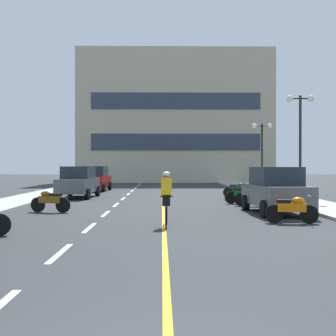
{
  "coord_description": "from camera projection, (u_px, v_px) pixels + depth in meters",
  "views": [
    {
      "loc": [
        0.18,
        -3.82,
        1.88
      ],
      "look_at": [
        0.45,
        15.92,
        1.77
      ],
      "focal_mm": 49.04,
      "sensor_mm": 36.0,
      "label": 1
    }
  ],
  "objects": [
    {
      "name": "ground_plane",
      "position": [
        158.0,
        200.0,
        24.83
      ],
      "size": [
        140.0,
        140.0,
        0.0
      ],
      "primitive_type": "plane",
      "color": "#2D3033"
    },
    {
      "name": "curb_left",
      "position": [
        40.0,
        195.0,
        27.73
      ],
      "size": [
        2.4,
        72.0,
        0.12
      ],
      "primitive_type": "cube",
      "color": "#A8A8A3",
      "rests_on": "ground"
    },
    {
      "name": "curb_right",
      "position": [
        277.0,
        195.0,
        27.93
      ],
      "size": [
        2.4,
        72.0,
        0.12
      ],
      "primitive_type": "cube",
      "color": "#A8A8A3",
      "rests_on": "ground"
    },
    {
      "name": "lane_dash_1",
      "position": [
        60.0,
        253.0,
        9.8
      ],
      "size": [
        0.14,
        2.2,
        0.01
      ],
      "primitive_type": "cube",
      "color": "silver",
      "rests_on": "ground"
    },
    {
      "name": "lane_dash_2",
      "position": [
        89.0,
        228.0,
        13.8
      ],
      "size": [
        0.14,
        2.2,
        0.01
      ],
      "primitive_type": "cube",
      "color": "silver",
      "rests_on": "ground"
    },
    {
      "name": "lane_dash_3",
      "position": [
        106.0,
        214.0,
        17.8
      ],
      "size": [
        0.14,
        2.2,
        0.01
      ],
      "primitive_type": "cube",
      "color": "silver",
      "rests_on": "ground"
    },
    {
      "name": "lane_dash_4",
      "position": [
        116.0,
        205.0,
        21.8
      ],
      "size": [
        0.14,
        2.2,
        0.01
      ],
      "primitive_type": "cube",
      "color": "silver",
      "rests_on": "ground"
    },
    {
      "name": "lane_dash_5",
      "position": [
        123.0,
        199.0,
        25.8
      ],
      "size": [
        0.14,
        2.2,
        0.01
      ],
      "primitive_type": "cube",
      "color": "silver",
      "rests_on": "ground"
    },
    {
      "name": "lane_dash_6",
      "position": [
        128.0,
        194.0,
        29.8
      ],
      "size": [
        0.14,
        2.2,
        0.01
      ],
      "primitive_type": "cube",
      "color": "silver",
      "rests_on": "ground"
    },
    {
      "name": "lane_dash_7",
      "position": [
        132.0,
        191.0,
        33.8
      ],
      "size": [
        0.14,
        2.2,
        0.01
      ],
      "primitive_type": "cube",
      "color": "silver",
      "rests_on": "ground"
    },
    {
      "name": "lane_dash_8",
      "position": [
        135.0,
        188.0,
        37.8
      ],
      "size": [
        0.14,
        2.2,
        0.01
      ],
      "primitive_type": "cube",
      "color": "silver",
      "rests_on": "ground"
    },
    {
      "name": "lane_dash_9",
      "position": [
        138.0,
        186.0,
        41.8
      ],
      "size": [
        0.14,
        2.2,
        0.01
      ],
      "primitive_type": "cube",
      "color": "silver",
      "rests_on": "ground"
    },
    {
      "name": "lane_dash_10",
      "position": [
        140.0,
        184.0,
        45.8
      ],
      "size": [
        0.14,
        2.2,
        0.01
      ],
      "primitive_type": "cube",
      "color": "silver",
      "rests_on": "ground"
    },
    {
      "name": "lane_dash_11",
      "position": [
        142.0,
        183.0,
        49.8
      ],
      "size": [
        0.14,
        2.2,
        0.01
      ],
      "primitive_type": "cube",
      "color": "silver",
      "rests_on": "ground"
    },
    {
      "name": "centre_line_yellow",
      "position": [
        163.0,
        196.0,
        27.83
      ],
      "size": [
        0.12,
        66.0,
        0.01
      ],
      "primitive_type": "cube",
      "color": "gold",
      "rests_on": "ground"
    },
    {
      "name": "office_building",
      "position": [
        175.0,
        119.0,
        53.14
      ],
      "size": [
        21.46,
        8.79,
        14.58
      ],
      "color": "#BCAD93",
      "rests_on": "ground"
    },
    {
      "name": "street_lamp_mid",
      "position": [
        300.0,
        124.0,
        23.79
      ],
      "size": [
        1.46,
        0.36,
        5.41
      ],
      "color": "black",
      "rests_on": "curb_right"
    },
    {
      "name": "street_lamp_far",
      "position": [
        262.0,
        141.0,
        32.52
      ],
      "size": [
        1.46,
        0.36,
        4.75
      ],
      "color": "black",
      "rests_on": "curb_right"
    },
    {
      "name": "parked_car_near",
      "position": [
        276.0,
        190.0,
        17.87
      ],
      "size": [
        2.14,
        4.3,
        1.82
      ],
      "color": "black",
      "rests_on": "ground"
    },
    {
      "name": "parked_car_mid",
      "position": [
        78.0,
        182.0,
        26.52
      ],
      "size": [
        2.12,
        4.29,
        1.82
      ],
      "color": "black",
      "rests_on": "ground"
    },
    {
      "name": "parked_car_far",
      "position": [
        95.0,
        178.0,
        33.52
      ],
      "size": [
        2.08,
        4.28,
        1.82
      ],
      "color": "black",
      "rests_on": "ground"
    },
    {
      "name": "motorcycle_3",
      "position": [
        292.0,
        209.0,
        14.82
      ],
      "size": [
        1.69,
        0.6,
        0.92
      ],
      "color": "black",
      "rests_on": "ground"
    },
    {
      "name": "motorcycle_4",
      "position": [
        50.0,
        201.0,
        18.27
      ],
      "size": [
        1.67,
        0.69,
        0.92
      ],
      "color": "black",
      "rests_on": "ground"
    },
    {
      "name": "motorcycle_5",
      "position": [
        253.0,
        196.0,
        21.04
      ],
      "size": [
        1.69,
        0.6,
        0.92
      ],
      "color": "black",
      "rests_on": "ground"
    },
    {
      "name": "motorcycle_6",
      "position": [
        242.0,
        194.0,
        22.53
      ],
      "size": [
        1.69,
        0.63,
        0.92
      ],
      "color": "black",
      "rests_on": "ground"
    },
    {
      "name": "motorcycle_7",
      "position": [
        241.0,
        191.0,
        24.64
      ],
      "size": [
        1.7,
        0.6,
        0.92
      ],
      "color": "black",
      "rests_on": "ground"
    },
    {
      "name": "motorcycle_8",
      "position": [
        238.0,
        190.0,
        26.57
      ],
      "size": [
        1.69,
        0.61,
        0.92
      ],
      "color": "black",
      "rests_on": "ground"
    },
    {
      "name": "cyclist_rider",
      "position": [
        166.0,
        198.0,
        14.13
      ],
      "size": [
        0.42,
        1.77,
        1.71
      ],
      "color": "black",
      "rests_on": "ground"
    }
  ]
}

